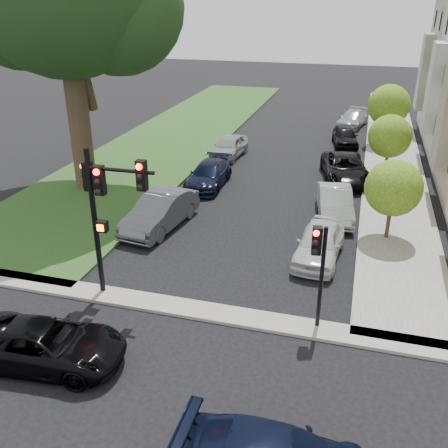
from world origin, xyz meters
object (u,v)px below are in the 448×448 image
(small_tree_a, at_px, (393,188))
(small_tree_b, at_px, (390,136))
(small_tree_c, at_px, (389,105))
(car_parked_7, at_px, (229,147))
(car_parked_5, at_px, (160,212))
(car_parked_1, at_px, (335,203))
(car_parked_3, at_px, (345,136))
(car_parked_2, at_px, (345,168))
(car_cross_near, at_px, (46,344))
(car_parked_0, at_px, (320,243))
(car_parked_4, at_px, (352,119))
(traffic_signal_secondary, at_px, (319,259))
(traffic_signal_main, at_px, (104,198))
(car_parked_6, at_px, (209,175))

(small_tree_a, bearing_deg, small_tree_b, 90.00)
(small_tree_c, xyz_separation_m, car_parked_7, (-9.96, -5.67, -2.16))
(car_parked_5, bearing_deg, car_parked_1, 31.79)
(car_parked_3, bearing_deg, small_tree_b, -75.83)
(small_tree_c, bearing_deg, car_parked_2, -105.52)
(small_tree_b, xyz_separation_m, car_cross_near, (-9.72, -19.81, -1.82))
(car_parked_0, relative_size, car_parked_2, 0.81)
(car_parked_0, relative_size, car_parked_4, 0.97)
(small_tree_b, relative_size, car_cross_near, 0.79)
(traffic_signal_secondary, xyz_separation_m, car_parked_0, (-0.34, 4.79, -1.82))
(car_parked_4, distance_m, car_parked_5, 23.68)
(car_cross_near, bearing_deg, traffic_signal_main, -8.02)
(car_parked_2, distance_m, car_parked_4, 13.43)
(car_parked_1, distance_m, car_parked_3, 13.02)
(car_parked_5, bearing_deg, car_parked_6, 92.91)
(car_cross_near, height_order, car_parked_1, car_parked_1)
(small_tree_b, distance_m, car_parked_3, 7.06)
(car_parked_4, bearing_deg, traffic_signal_main, -92.55)
(car_parked_1, bearing_deg, car_parked_4, 81.16)
(traffic_signal_secondary, relative_size, car_parked_4, 0.83)
(small_tree_b, distance_m, traffic_signal_main, 18.62)
(small_tree_b, xyz_separation_m, traffic_signal_main, (-9.57, -15.92, 1.28))
(car_parked_0, xyz_separation_m, car_parked_6, (-6.91, 6.92, -0.06))
(car_cross_near, bearing_deg, car_parked_2, -27.57)
(car_cross_near, bearing_deg, car_parked_1, -34.91)
(small_tree_a, distance_m, car_parked_6, 10.70)
(car_parked_2, bearing_deg, car_parked_3, 82.03)
(traffic_signal_secondary, bearing_deg, car_parked_0, 94.01)
(car_parked_3, bearing_deg, car_parked_0, -99.17)
(small_tree_c, xyz_separation_m, traffic_signal_main, (-9.57, -22.93, 0.88))
(traffic_signal_secondary, bearing_deg, small_tree_c, 84.11)
(small_tree_b, relative_size, car_parked_6, 0.81)
(car_parked_6, relative_size, car_parked_7, 1.10)
(car_parked_0, height_order, car_parked_6, car_parked_0)
(traffic_signal_secondary, distance_m, car_parked_1, 9.40)
(car_parked_7, bearing_deg, car_parked_6, -82.10)
(car_parked_1, bearing_deg, car_parked_2, 79.39)
(traffic_signal_main, bearing_deg, small_tree_b, 58.99)
(car_parked_3, distance_m, car_parked_7, 8.78)
(car_parked_1, distance_m, car_parked_7, 11.04)
(car_parked_3, xyz_separation_m, car_parked_6, (-6.91, -10.53, -0.02))
(small_tree_c, height_order, car_parked_6, small_tree_c)
(car_parked_2, bearing_deg, small_tree_a, -84.19)
(small_tree_a, bearing_deg, car_parked_6, 155.71)
(car_parked_3, height_order, car_parked_7, car_parked_7)
(car_parked_5, bearing_deg, car_parked_7, 96.92)
(car_parked_3, xyz_separation_m, car_parked_4, (0.23, 5.97, -0.05))
(car_parked_3, bearing_deg, traffic_signal_main, -116.35)
(small_tree_c, bearing_deg, car_cross_near, -109.93)
(small_tree_a, xyz_separation_m, traffic_signal_main, (-9.57, -7.33, 1.32))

